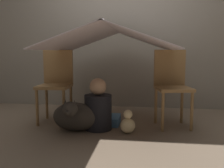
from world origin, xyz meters
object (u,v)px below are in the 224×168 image
chair_right (172,84)px  person_front (98,108)px  dog (75,116)px  chair_left (56,82)px

chair_right → person_front: chair_right is taller
person_front → dog: bearing=-151.1°
chair_left → chair_right: (1.45, -0.00, 0.00)m
chair_right → dog: 1.21m
chair_right → person_front: 0.94m
chair_left → dog: bearing=-50.9°
chair_right → person_front: bearing=-173.3°
chair_left → chair_right: bearing=-2.3°
chair_right → dog: bearing=-170.7°
chair_right → dog: chair_right is taller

